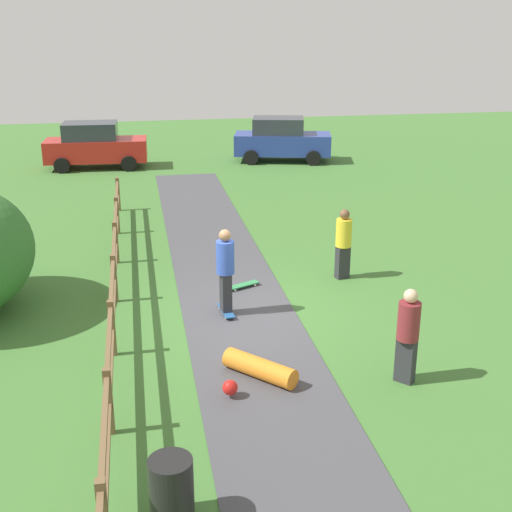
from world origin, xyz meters
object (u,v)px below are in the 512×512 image
(parked_car_blue, at_px, (281,140))
(trash_bin, at_px, (171,491))
(skateboard_loose, at_px, (243,285))
(skater_fallen, at_px, (257,370))
(skater_riding, at_px, (225,267))
(bystander_maroon, at_px, (408,332))
(bystander_yellow, at_px, (343,241))
(parked_car_red, at_px, (95,145))

(parked_car_blue, bearing_deg, trash_bin, -105.84)
(skateboard_loose, bearing_deg, skater_fallen, -96.09)
(skater_riding, height_order, skateboard_loose, skater_riding)
(skater_fallen, relative_size, skateboard_loose, 1.66)
(trash_bin, height_order, skateboard_loose, trash_bin)
(bystander_maroon, distance_m, parked_car_blue, 19.38)
(bystander_yellow, xyz_separation_m, parked_car_blue, (1.64, 14.31, 0.01))
(bystander_maroon, relative_size, parked_car_red, 0.40)
(trash_bin, relative_size, skater_riding, 0.48)
(skateboard_loose, relative_size, bystander_yellow, 0.47)
(skater_riding, height_order, parked_car_red, parked_car_red)
(skater_fallen, distance_m, parked_car_red, 19.10)
(parked_car_blue, bearing_deg, skater_riding, -106.49)
(skater_riding, distance_m, parked_car_blue, 16.63)
(trash_bin, xyz_separation_m, bystander_yellow, (4.61, 7.71, 0.50))
(bystander_maroon, bearing_deg, trash_bin, -146.75)
(parked_car_blue, bearing_deg, bystander_yellow, -96.54)
(skater_riding, distance_m, bystander_maroon, 4.26)
(skater_riding, relative_size, parked_car_red, 0.44)
(skateboard_loose, bearing_deg, trash_bin, -105.92)
(parked_car_blue, distance_m, parked_car_red, 8.06)
(bystander_yellow, bearing_deg, trash_bin, -120.86)
(trash_bin, xyz_separation_m, skater_riding, (1.53, 6.08, 0.62))
(skateboard_loose, bearing_deg, skater_riding, -113.49)
(skater_riding, distance_m, bystander_yellow, 3.49)
(skater_fallen, bearing_deg, bystander_yellow, 56.75)
(bystander_yellow, bearing_deg, skateboard_loose, -174.16)
(trash_bin, relative_size, parked_car_red, 0.21)
(trash_bin, bearing_deg, parked_car_red, 94.69)
(skater_riding, relative_size, skater_fallen, 1.39)
(skater_riding, bearing_deg, parked_car_red, 101.82)
(skater_fallen, bearing_deg, parked_car_red, 100.52)
(skater_riding, xyz_separation_m, bystander_maroon, (2.66, -3.33, -0.12))
(skater_riding, xyz_separation_m, skater_fallen, (0.15, -2.83, -0.87))
(skater_fallen, xyz_separation_m, skateboard_loose, (0.45, 4.22, -0.11))
(bystander_maroon, bearing_deg, bystander_yellow, 85.15)
(trash_bin, bearing_deg, skateboard_loose, 74.08)
(trash_bin, height_order, skater_riding, skater_riding)
(trash_bin, distance_m, skater_riding, 6.30)
(trash_bin, distance_m, skater_fallen, 3.66)
(skater_fallen, distance_m, bystander_yellow, 5.40)
(bystander_maroon, bearing_deg, parked_car_red, 107.29)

